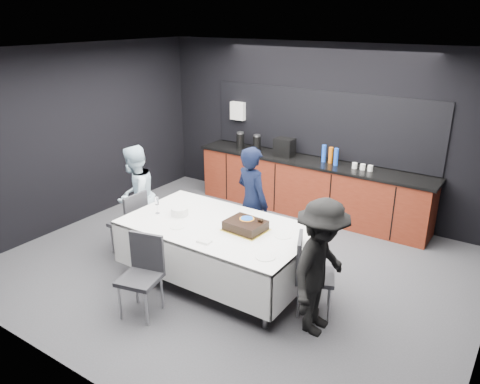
{
  "coord_description": "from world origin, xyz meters",
  "views": [
    {
      "loc": [
        3.13,
        -4.58,
        3.2
      ],
      "look_at": [
        0.0,
        0.1,
        1.05
      ],
      "focal_mm": 35.0,
      "sensor_mm": 36.0,
      "label": 1
    }
  ],
  "objects_px": {
    "party_table": "(218,235)",
    "person_left": "(135,196)",
    "champagne_flute": "(157,202)",
    "chair_near": "(143,269)",
    "person_center": "(252,202)",
    "plate_stack": "(180,211)",
    "chair_left": "(131,219)",
    "chair_right": "(309,269)",
    "person_right": "(321,268)",
    "cake_assembly": "(246,225)"
  },
  "relations": [
    {
      "from": "cake_assembly",
      "to": "champagne_flute",
      "type": "bearing_deg",
      "value": -169.97
    },
    {
      "from": "chair_right",
      "to": "chair_near",
      "type": "relative_size",
      "value": 1.0
    },
    {
      "from": "person_right",
      "to": "plate_stack",
      "type": "bearing_deg",
      "value": 84.0
    },
    {
      "from": "plate_stack",
      "to": "chair_left",
      "type": "height_order",
      "value": "chair_left"
    },
    {
      "from": "party_table",
      "to": "person_center",
      "type": "distance_m",
      "value": 0.85
    },
    {
      "from": "party_table",
      "to": "cake_assembly",
      "type": "bearing_deg",
      "value": 9.52
    },
    {
      "from": "party_table",
      "to": "chair_right",
      "type": "relative_size",
      "value": 2.51
    },
    {
      "from": "plate_stack",
      "to": "person_left",
      "type": "bearing_deg",
      "value": 167.96
    },
    {
      "from": "plate_stack",
      "to": "person_center",
      "type": "relative_size",
      "value": 0.14
    },
    {
      "from": "party_table",
      "to": "person_right",
      "type": "relative_size",
      "value": 1.54
    },
    {
      "from": "champagne_flute",
      "to": "chair_near",
      "type": "xyz_separation_m",
      "value": [
        0.54,
        -0.83,
        -0.4
      ]
    },
    {
      "from": "plate_stack",
      "to": "chair_right",
      "type": "height_order",
      "value": "chair_right"
    },
    {
      "from": "chair_left",
      "to": "person_right",
      "type": "xyz_separation_m",
      "value": [
        2.89,
        -0.11,
        0.22
      ]
    },
    {
      "from": "person_left",
      "to": "person_right",
      "type": "bearing_deg",
      "value": 69.97
    },
    {
      "from": "champagne_flute",
      "to": "person_right",
      "type": "bearing_deg",
      "value": -1.39
    },
    {
      "from": "chair_left",
      "to": "person_right",
      "type": "height_order",
      "value": "person_right"
    },
    {
      "from": "chair_near",
      "to": "person_center",
      "type": "distance_m",
      "value": 1.86
    },
    {
      "from": "champagne_flute",
      "to": "person_center",
      "type": "distance_m",
      "value": 1.3
    },
    {
      "from": "party_table",
      "to": "champagne_flute",
      "type": "xyz_separation_m",
      "value": [
        -0.85,
        -0.15,
        0.3
      ]
    },
    {
      "from": "chair_right",
      "to": "person_left",
      "type": "relative_size",
      "value": 0.62
    },
    {
      "from": "party_table",
      "to": "chair_near",
      "type": "relative_size",
      "value": 2.51
    },
    {
      "from": "cake_assembly",
      "to": "champagne_flute",
      "type": "relative_size",
      "value": 2.25
    },
    {
      "from": "chair_left",
      "to": "person_right",
      "type": "relative_size",
      "value": 0.61
    },
    {
      "from": "person_right",
      "to": "person_center",
      "type": "bearing_deg",
      "value": 54.09
    },
    {
      "from": "party_table",
      "to": "plate_stack",
      "type": "distance_m",
      "value": 0.61
    },
    {
      "from": "party_table",
      "to": "chair_near",
      "type": "xyz_separation_m",
      "value": [
        -0.31,
        -0.99,
        -0.11
      ]
    },
    {
      "from": "person_center",
      "to": "cake_assembly",
      "type": "bearing_deg",
      "value": 136.45
    },
    {
      "from": "plate_stack",
      "to": "chair_near",
      "type": "height_order",
      "value": "chair_near"
    },
    {
      "from": "person_center",
      "to": "party_table",
      "type": "bearing_deg",
      "value": 110.95
    },
    {
      "from": "party_table",
      "to": "chair_left",
      "type": "height_order",
      "value": "chair_left"
    },
    {
      "from": "plate_stack",
      "to": "chair_near",
      "type": "relative_size",
      "value": 0.24
    },
    {
      "from": "plate_stack",
      "to": "chair_left",
      "type": "bearing_deg",
      "value": -175.49
    },
    {
      "from": "person_center",
      "to": "chair_near",
      "type": "bearing_deg",
      "value": 100.25
    },
    {
      "from": "party_table",
      "to": "plate_stack",
      "type": "relative_size",
      "value": 10.54
    },
    {
      "from": "chair_right",
      "to": "person_left",
      "type": "distance_m",
      "value": 2.85
    },
    {
      "from": "party_table",
      "to": "person_left",
      "type": "xyz_separation_m",
      "value": [
        -1.61,
        0.19,
        0.1
      ]
    },
    {
      "from": "champagne_flute",
      "to": "person_right",
      "type": "relative_size",
      "value": 0.15
    },
    {
      "from": "person_center",
      "to": "person_right",
      "type": "bearing_deg",
      "value": 164.22
    },
    {
      "from": "party_table",
      "to": "chair_right",
      "type": "height_order",
      "value": "chair_right"
    },
    {
      "from": "champagne_flute",
      "to": "chair_right",
      "type": "relative_size",
      "value": 0.24
    },
    {
      "from": "person_center",
      "to": "chair_left",
      "type": "bearing_deg",
      "value": 53.11
    },
    {
      "from": "champagne_flute",
      "to": "chair_near",
      "type": "relative_size",
      "value": 0.24
    },
    {
      "from": "person_center",
      "to": "person_right",
      "type": "xyz_separation_m",
      "value": [
        1.5,
        -1.05,
        -0.03
      ]
    },
    {
      "from": "party_table",
      "to": "chair_right",
      "type": "distance_m",
      "value": 1.23
    },
    {
      "from": "party_table",
      "to": "person_right",
      "type": "bearing_deg",
      "value": -8.11
    },
    {
      "from": "chair_near",
      "to": "person_center",
      "type": "height_order",
      "value": "person_center"
    },
    {
      "from": "chair_left",
      "to": "person_left",
      "type": "xyz_separation_m",
      "value": [
        -0.19,
        0.29,
        0.21
      ]
    },
    {
      "from": "chair_near",
      "to": "person_center",
      "type": "xyz_separation_m",
      "value": [
        0.28,
        1.83,
        0.25
      ]
    },
    {
      "from": "plate_stack",
      "to": "party_table",
      "type": "bearing_deg",
      "value": 3.17
    },
    {
      "from": "chair_left",
      "to": "person_center",
      "type": "distance_m",
      "value": 1.69
    }
  ]
}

